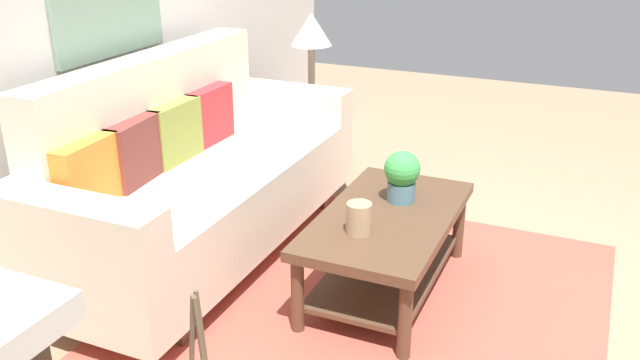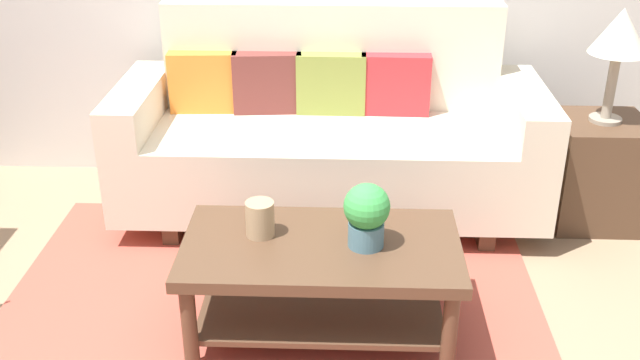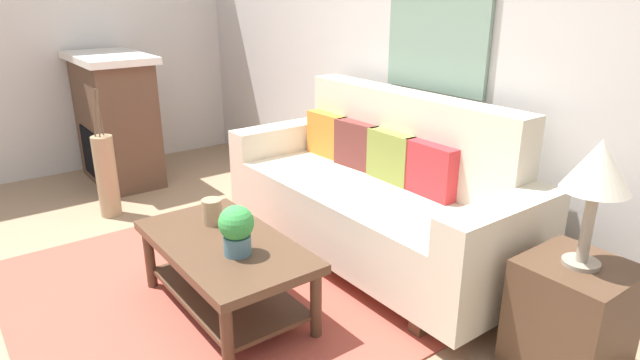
% 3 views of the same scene
% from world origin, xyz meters
% --- Properties ---
extents(area_rug, '(2.36, 2.14, 0.01)m').
position_xyz_m(area_rug, '(0.00, 0.50, 0.01)').
color(area_rug, '#B24C3D').
rests_on(area_rug, ground_plane).
extents(couch, '(2.17, 0.84, 1.08)m').
position_xyz_m(couch, '(0.23, 1.57, 0.43)').
color(couch, beige).
rests_on(couch, ground_plane).
extents(throw_pillow_orange, '(0.37, 0.14, 0.32)m').
position_xyz_m(throw_pillow_orange, '(-0.44, 1.70, 0.68)').
color(throw_pillow_orange, orange).
rests_on(throw_pillow_orange, couch).
extents(throw_pillow_maroon, '(0.37, 0.15, 0.32)m').
position_xyz_m(throw_pillow_maroon, '(-0.10, 1.70, 0.68)').
color(throw_pillow_maroon, brown).
rests_on(throw_pillow_maroon, couch).
extents(throw_pillow_olive, '(0.36, 0.13, 0.32)m').
position_xyz_m(throw_pillow_olive, '(0.23, 1.70, 0.68)').
color(throw_pillow_olive, olive).
rests_on(throw_pillow_olive, couch).
extents(throw_pillow_crimson, '(0.36, 0.13, 0.32)m').
position_xyz_m(throw_pillow_crimson, '(0.57, 1.70, 0.68)').
color(throw_pillow_crimson, red).
rests_on(throw_pillow_crimson, couch).
extents(coffee_table, '(1.10, 0.60, 0.43)m').
position_xyz_m(coffee_table, '(0.22, 0.48, 0.31)').
color(coffee_table, '#513826').
rests_on(coffee_table, ground_plane).
extents(tabletop_vase, '(0.11, 0.11, 0.15)m').
position_xyz_m(tabletop_vase, '(-0.02, 0.54, 0.50)').
color(tabletop_vase, tan).
rests_on(tabletop_vase, coffee_table).
extents(potted_plant_tabletop, '(0.18, 0.18, 0.26)m').
position_xyz_m(potted_plant_tabletop, '(0.40, 0.47, 0.57)').
color(potted_plant_tabletop, slate).
rests_on(potted_plant_tabletop, coffee_table).
extents(side_table, '(0.44, 0.44, 0.56)m').
position_xyz_m(side_table, '(1.61, 1.52, 0.28)').
color(side_table, '#513826').
rests_on(side_table, ground_plane).
extents(table_lamp, '(0.28, 0.28, 0.57)m').
position_xyz_m(table_lamp, '(1.61, 1.52, 0.99)').
color(table_lamp, gray).
rests_on(table_lamp, side_table).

